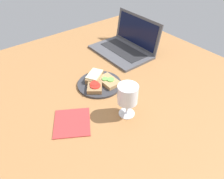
# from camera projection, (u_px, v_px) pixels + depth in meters

# --- Properties ---
(wooden_table) EXTENTS (1.40, 1.40, 0.03)m
(wooden_table) POSITION_uv_depth(u_px,v_px,m) (108.00, 92.00, 1.04)
(wooden_table) COLOR #9E6B3D
(wooden_table) RESTS_ON ground
(plate) EXTENTS (0.21, 0.21, 0.01)m
(plate) POSITION_uv_depth(u_px,v_px,m) (99.00, 84.00, 1.05)
(plate) COLOR #333338
(plate) RESTS_ON wooden_table
(sandwich_with_cucumber) EXTENTS (0.11, 0.07, 0.02)m
(sandwich_with_cucumber) POSITION_uv_depth(u_px,v_px,m) (109.00, 81.00, 1.04)
(sandwich_with_cucumber) COLOR #A88456
(sandwich_with_cucumber) RESTS_ON plate
(sandwich_with_cheese) EXTENTS (0.12, 0.12, 0.03)m
(sandwich_with_cheese) POSITION_uv_depth(u_px,v_px,m) (95.00, 76.00, 1.06)
(sandwich_with_cheese) COLOR #937047
(sandwich_with_cheese) RESTS_ON plate
(sandwich_with_tomato) EXTENTS (0.11, 0.11, 0.03)m
(sandwich_with_tomato) POSITION_uv_depth(u_px,v_px,m) (95.00, 86.00, 1.01)
(sandwich_with_tomato) COLOR #937047
(sandwich_with_tomato) RESTS_ON plate
(wine_glass) EXTENTS (0.08, 0.08, 0.14)m
(wine_glass) POSITION_uv_depth(u_px,v_px,m) (128.00, 95.00, 0.84)
(wine_glass) COLOR white
(wine_glass) RESTS_ON wooden_table
(laptop) EXTENTS (0.35, 0.26, 0.19)m
(laptop) POSITION_uv_depth(u_px,v_px,m) (126.00, 45.00, 1.29)
(laptop) COLOR #4C4C51
(laptop) RESTS_ON wooden_table
(napkin) EXTENTS (0.20, 0.20, 0.00)m
(napkin) POSITION_uv_depth(u_px,v_px,m) (72.00, 123.00, 0.86)
(napkin) COLOR #B23333
(napkin) RESTS_ON wooden_table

